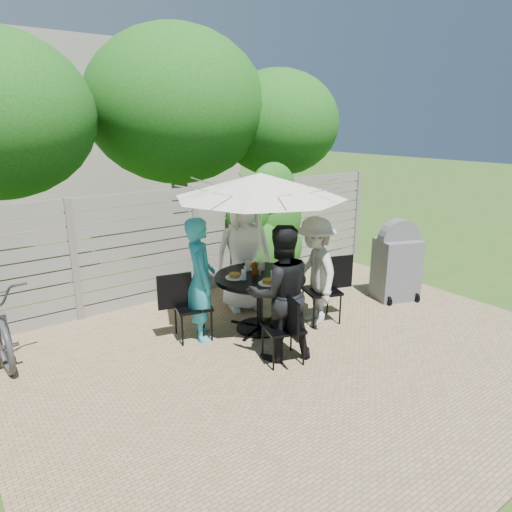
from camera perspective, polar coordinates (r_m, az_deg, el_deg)
backyard_envelope at (r=14.43m, az=-22.07°, el=14.27°), size 60.00×60.00×5.00m
patio_table at (r=6.40m, az=0.48°, el=-4.54°), size 1.59×1.59×0.82m
umbrella at (r=6.03m, az=0.52°, el=8.83°), size 2.93×2.93×2.23m
chair_back at (r=7.37m, az=-1.78°, el=-3.93°), size 0.57×0.76×1.00m
person_back at (r=7.05m, az=-1.52°, el=0.46°), size 1.05×0.85×1.85m
chair_left at (r=6.31m, az=-8.00°, el=-7.81°), size 0.73×0.56×0.96m
person_left at (r=6.13m, az=-6.95°, el=-2.93°), size 0.59×0.72×1.69m
chair_front at (r=5.69m, az=3.43°, el=-10.61°), size 0.56×0.72×0.94m
person_front at (r=5.57m, az=3.04°, el=-4.72°), size 1.00×0.89×1.72m
chair_right at (r=6.83m, az=8.28°, el=-5.78°), size 0.76×0.61×1.00m
person_right at (r=6.61m, az=7.38°, el=-1.92°), size 0.90×1.17×1.60m
plate_back at (r=6.64m, az=-0.44°, el=-1.28°), size 0.26×0.26×0.06m
plate_left at (r=6.22m, az=-2.68°, el=-2.54°), size 0.26×0.26×0.06m
plate_front at (r=5.99m, az=1.52°, el=-3.29°), size 0.26×0.26×0.06m
plate_right at (r=6.42m, az=3.56°, el=-1.93°), size 0.26×0.26×0.06m
glass_back at (r=6.50m, az=-1.07°, el=-1.24°), size 0.07×0.07×0.14m
glass_left at (r=6.13m, az=-1.54°, el=-2.35°), size 0.07×0.07×0.14m
glass_front at (r=6.09m, az=2.16°, el=-2.48°), size 0.07×0.07×0.14m
glass_right at (r=6.47m, az=2.41°, el=-1.35°), size 0.07×0.07×0.14m
syrup_jug at (r=6.32m, az=-0.16°, el=-1.67°), size 0.09×0.09×0.16m
coffee_cup at (r=6.53m, az=0.75°, el=-1.26°), size 0.08×0.08×0.12m
bbq_grill at (r=7.86m, az=17.17°, el=-0.90°), size 0.80×0.71×1.36m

